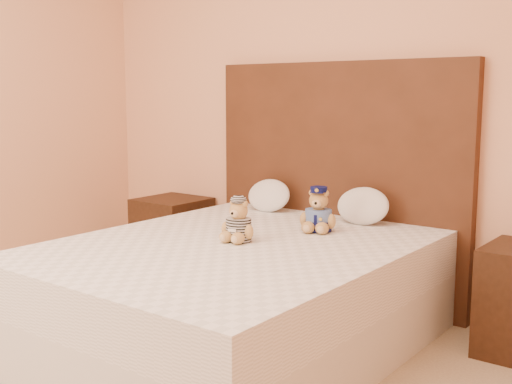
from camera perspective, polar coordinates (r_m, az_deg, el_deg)
bed at (r=3.36m, az=-1.80°, el=-9.09°), size 1.60×2.00×0.55m
headboard at (r=4.07m, az=7.18°, el=0.85°), size 1.75×0.08×1.50m
nightstand_left at (r=4.75m, az=-7.42°, el=-3.86°), size 0.45×0.45×0.55m
teddy_police at (r=3.55m, az=5.58°, el=-1.55°), size 0.26×0.26×0.25m
teddy_prisoner at (r=3.30m, az=-1.56°, el=-2.51°), size 0.22×0.21×0.22m
pillow_left at (r=4.15m, az=1.14°, el=-0.17°), size 0.32×0.20×0.22m
pillow_right at (r=3.79m, az=9.48°, el=-1.07°), size 0.33×0.21×0.23m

